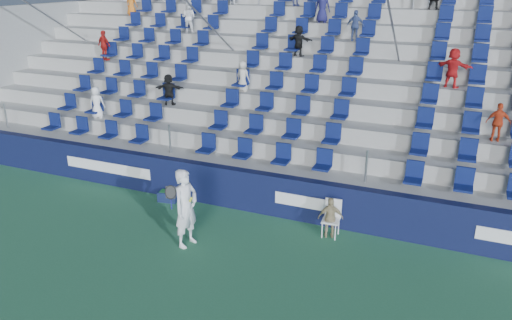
{
  "coord_description": "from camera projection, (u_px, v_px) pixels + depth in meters",
  "views": [
    {
      "loc": [
        5.07,
        -8.73,
        6.39
      ],
      "look_at": [
        0.2,
        2.8,
        1.7
      ],
      "focal_mm": 35.0,
      "sensor_mm": 36.0,
      "label": 1
    }
  ],
  "objects": [
    {
      "name": "grandstand",
      "position": [
        309.0,
        99.0,
        17.98
      ],
      "size": [
        24.0,
        8.17,
        6.63
      ],
      "color": "#9B9B96",
      "rests_on": "ground"
    },
    {
      "name": "line_judge",
      "position": [
        331.0,
        218.0,
        12.71
      ],
      "size": [
        0.69,
        0.46,
        1.1
      ],
      "primitive_type": "imported",
      "rotation": [
        0.0,
        0.0,
        3.46
      ],
      "color": "tan",
      "rests_on": "ground"
    },
    {
      "name": "sponsor_wall",
      "position": [
        254.0,
        191.0,
        14.13
      ],
      "size": [
        24.0,
        0.32,
        1.2
      ],
      "color": "#0F1439",
      "rests_on": "ground"
    },
    {
      "name": "line_judge_chair",
      "position": [
        332.0,
        215.0,
        12.84
      ],
      "size": [
        0.46,
        0.47,
        0.98
      ],
      "color": "white",
      "rests_on": "ground"
    },
    {
      "name": "ball_bin",
      "position": [
        168.0,
        195.0,
        14.89
      ],
      "size": [
        0.61,
        0.45,
        0.32
      ],
      "color": "#101A3E",
      "rests_on": "ground"
    },
    {
      "name": "ground",
      "position": [
        201.0,
        266.0,
        11.62
      ],
      "size": [
        70.0,
        70.0,
        0.0
      ],
      "primitive_type": "plane",
      "color": "#30714A",
      "rests_on": "ground"
    },
    {
      "name": "tennis_player",
      "position": [
        186.0,
        208.0,
        12.2
      ],
      "size": [
        0.71,
        0.81,
        2.01
      ],
      "color": "white",
      "rests_on": "ground"
    }
  ]
}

